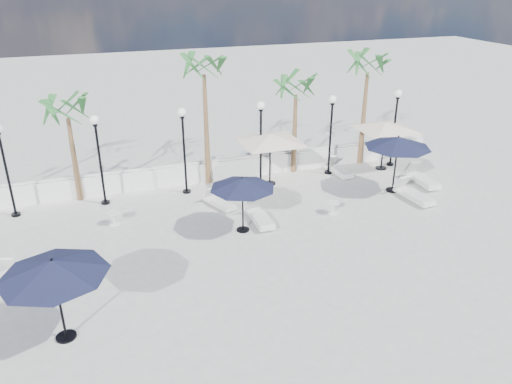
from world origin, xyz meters
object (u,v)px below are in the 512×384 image
object	(u,v)px
lounger_2	(1,280)
parasol_cream_sq_b	(386,122)
parasol_navy_mid	(242,184)
lounger_3	(260,216)
parasol_navy_left	(53,268)
lounger_7	(422,179)
lounger_6	(414,194)
lounger_4	(220,202)
lounger_5	(339,170)
parasol_navy_right	(398,142)
parasol_cream_sq_a	(270,134)

from	to	relation	value
lounger_2	parasol_cream_sq_b	world-z (taller)	parasol_cream_sq_b
parasol_navy_mid	lounger_2	bearing A→B (deg)	-173.09
lounger_3	parasol_cream_sq_b	size ratio (longest dim) A/B	0.38
lounger_3	parasol_navy_left	world-z (taller)	parasol_navy_left
lounger_3	lounger_7	world-z (taller)	lounger_7
lounger_6	parasol_navy_left	bearing A→B (deg)	-169.06
lounger_4	parasol_navy_mid	world-z (taller)	parasol_navy_mid
parasol_navy_left	parasol_cream_sq_b	world-z (taller)	parasol_cream_sq_b
lounger_3	lounger_2	bearing A→B (deg)	-170.27
lounger_5	lounger_4	bearing A→B (deg)	-172.07
parasol_navy_mid	parasol_navy_right	size ratio (longest dim) A/B	0.85
lounger_4	lounger_5	size ratio (longest dim) A/B	0.94
lounger_7	lounger_5	bearing A→B (deg)	144.96
lounger_5	parasol_navy_right	distance (m)	3.55
lounger_5	parasol_cream_sq_a	world-z (taller)	parasol_cream_sq_a
lounger_4	parasol_navy_mid	bearing A→B (deg)	-105.03
lounger_2	parasol_navy_right	xyz separation A→B (m)	(15.75, 2.36, 2.07)
lounger_6	parasol_cream_sq_b	size ratio (longest dim) A/B	0.41
lounger_2	lounger_5	distance (m)	15.21
parasol_navy_right	parasol_cream_sq_b	xyz separation A→B (m)	(1.00, 2.54, 0.11)
lounger_6	parasol_cream_sq_b	distance (m)	4.30
parasol_navy_left	parasol_navy_mid	xyz separation A→B (m)	(6.36, 4.21, -0.26)
lounger_6	lounger_7	bearing A→B (deg)	37.69
lounger_7	parasol_navy_mid	world-z (taller)	parasol_navy_mid
parasol_navy_mid	parasol_cream_sq_b	world-z (taller)	parasol_cream_sq_b
parasol_navy_left	parasol_cream_sq_b	distance (m)	16.93
lounger_5	parasol_cream_sq_b	bearing A→B (deg)	-6.64
lounger_2	lounger_6	distance (m)	16.12
parasol_cream_sq_a	lounger_6	bearing A→B (deg)	-35.01
lounger_5	parasol_cream_sq_b	xyz separation A→B (m)	(2.36, -0.02, 2.16)
lounger_5	parasol_navy_mid	xyz separation A→B (m)	(-6.13, -3.92, 1.71)
lounger_7	parasol_navy_mid	xyz separation A→B (m)	(-9.21, -1.59, 1.68)
parasol_navy_mid	lounger_7	bearing A→B (deg)	9.79
parasol_navy_right	lounger_5	bearing A→B (deg)	117.93
lounger_6	parasol_navy_mid	xyz separation A→B (m)	(-7.80, -0.22, 1.68)
lounger_7	parasol_cream_sq_a	bearing A→B (deg)	162.93
parasol_navy_left	lounger_2	bearing A→B (deg)	120.63
parasol_cream_sq_b	lounger_6	bearing A→B (deg)	-100.57
lounger_7	lounger_2	bearing A→B (deg)	-169.49
parasol_navy_mid	parasol_navy_right	distance (m)	7.62
lounger_5	parasol_navy_right	xyz separation A→B (m)	(1.36, -2.56, 2.05)
lounger_5	lounger_7	world-z (taller)	lounger_7
parasol_navy_right	lounger_2	bearing A→B (deg)	-171.47
parasol_navy_right	parasol_cream_sq_a	size ratio (longest dim) A/B	0.55
lounger_6	parasol_navy_right	xyz separation A→B (m)	(-0.32, 1.14, 2.02)
lounger_7	parasol_cream_sq_a	distance (m)	7.37
lounger_7	parasol_navy_left	distance (m)	16.73
lounger_5	parasol_navy_left	bearing A→B (deg)	-153.10
lounger_6	parasol_cream_sq_b	xyz separation A→B (m)	(0.69, 3.68, 2.13)
parasol_navy_right	parasol_cream_sq_b	world-z (taller)	parasol_navy_right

